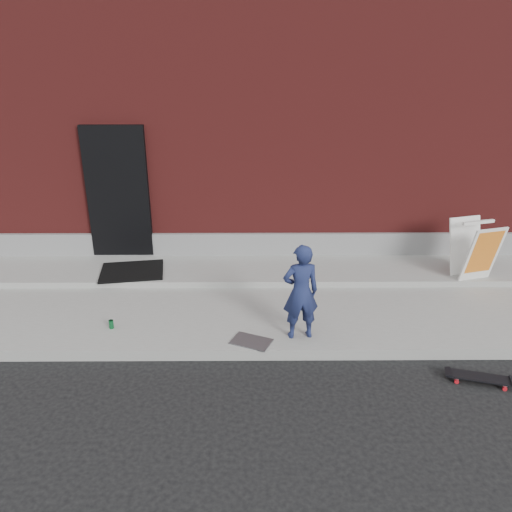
{
  "coord_description": "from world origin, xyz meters",
  "views": [
    {
      "loc": [
        -0.3,
        -5.32,
        3.59
      ],
      "look_at": [
        -0.26,
        0.8,
        1.1
      ],
      "focal_mm": 35.0,
      "sensor_mm": 36.0,
      "label": 1
    }
  ],
  "objects_px": {
    "child": "(301,292)",
    "soda_can": "(111,324)",
    "skateboard": "(480,378)",
    "pizza_sign": "(475,250)"
  },
  "relations": [
    {
      "from": "child",
      "to": "soda_can",
      "type": "distance_m",
      "value": 2.59
    },
    {
      "from": "skateboard",
      "to": "soda_can",
      "type": "height_order",
      "value": "soda_can"
    },
    {
      "from": "child",
      "to": "skateboard",
      "type": "xyz_separation_m",
      "value": [
        2.05,
        -0.82,
        -0.72
      ]
    },
    {
      "from": "skateboard",
      "to": "soda_can",
      "type": "bearing_deg",
      "value": 167.25
    },
    {
      "from": "pizza_sign",
      "to": "child",
      "type": "bearing_deg",
      "value": -150.65
    },
    {
      "from": "pizza_sign",
      "to": "soda_can",
      "type": "height_order",
      "value": "pizza_sign"
    },
    {
      "from": "pizza_sign",
      "to": "soda_can",
      "type": "bearing_deg",
      "value": -165.37
    },
    {
      "from": "skateboard",
      "to": "pizza_sign",
      "type": "relative_size",
      "value": 0.82
    },
    {
      "from": "child",
      "to": "skateboard",
      "type": "height_order",
      "value": "child"
    },
    {
      "from": "skateboard",
      "to": "child",
      "type": "bearing_deg",
      "value": 158.31
    }
  ]
}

